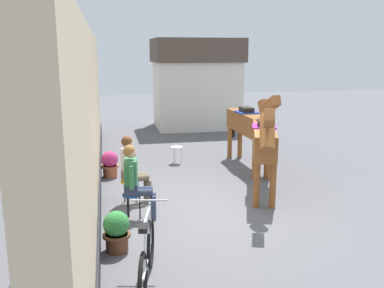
# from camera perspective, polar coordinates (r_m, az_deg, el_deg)

# --- Properties ---
(ground_plane) EXTENTS (40.00, 40.00, 0.00)m
(ground_plane) POSITION_cam_1_polar(r_m,az_deg,el_deg) (11.19, 0.15, -3.25)
(ground_plane) COLOR #56565B
(pub_facade_wall) EXTENTS (0.34, 14.00, 3.40)m
(pub_facade_wall) POSITION_cam_1_polar(r_m,az_deg,el_deg) (9.18, -13.66, 2.79)
(pub_facade_wall) COLOR #CCB793
(pub_facade_wall) RESTS_ON ground_plane
(distant_cottage) EXTENTS (3.40, 2.60, 3.50)m
(distant_cottage) POSITION_cam_1_polar(r_m,az_deg,el_deg) (17.10, 0.57, 8.25)
(distant_cottage) COLOR silver
(distant_cottage) RESTS_ON ground_plane
(seated_visitor_near) EXTENTS (0.61, 0.49, 1.39)m
(seated_visitor_near) POSITION_cam_1_polar(r_m,az_deg,el_deg) (7.70, -7.68, -4.57)
(seated_visitor_near) COLOR #194C99
(seated_visitor_near) RESTS_ON ground_plane
(seated_visitor_far) EXTENTS (0.61, 0.48, 1.39)m
(seated_visitor_far) POSITION_cam_1_polar(r_m,az_deg,el_deg) (8.53, -8.07, -2.93)
(seated_visitor_far) COLOR gold
(seated_visitor_far) RESTS_ON ground_plane
(saddled_horse_near) EXTENTS (1.23, 2.88, 2.06)m
(saddled_horse_near) POSITION_cam_1_polar(r_m,az_deg,el_deg) (9.05, 9.66, 0.39)
(saddled_horse_near) COLOR brown
(saddled_horse_near) RESTS_ON ground_plane
(saddled_horse_far) EXTENTS (0.52, 3.00, 2.06)m
(saddled_horse_far) POSITION_cam_1_polar(r_m,az_deg,el_deg) (11.14, 7.69, 2.68)
(saddled_horse_far) COLOR brown
(saddled_horse_far) RESTS_ON ground_plane
(flower_planter_nearest) EXTENTS (0.43, 0.43, 0.64)m
(flower_planter_nearest) POSITION_cam_1_polar(r_m,az_deg,el_deg) (6.69, -10.09, -11.35)
(flower_planter_nearest) COLOR brown
(flower_planter_nearest) RESTS_ON ground_plane
(flower_planter_farthest) EXTENTS (0.43, 0.43, 0.64)m
(flower_planter_farthest) POSITION_cam_1_polar(r_m,az_deg,el_deg) (10.54, -10.96, -2.59)
(flower_planter_farthest) COLOR #A85638
(flower_planter_farthest) RESTS_ON ground_plane
(leaning_bicycle) EXTENTS (0.53, 1.74, 1.02)m
(leaning_bicycle) POSITION_cam_1_polar(r_m,az_deg,el_deg) (5.70, -6.06, -14.90)
(leaning_bicycle) COLOR black
(leaning_bicycle) RESTS_ON ground_plane
(spare_stool_white) EXTENTS (0.32, 0.32, 0.46)m
(spare_stool_white) POSITION_cam_1_polar(r_m,az_deg,el_deg) (11.60, -2.06, -0.66)
(spare_stool_white) COLOR white
(spare_stool_white) RESTS_ON ground_plane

